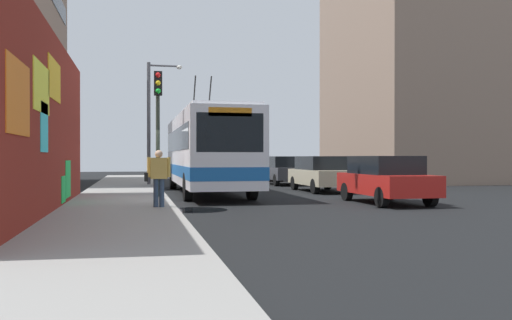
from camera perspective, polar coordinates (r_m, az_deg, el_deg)
The scene contains 13 objects.
ground_plane at distance 18.95m, azimuth -9.13°, elevation -4.37°, with size 80.00×80.00×0.00m, color black.
sidewalk_slab at distance 18.92m, azimuth -13.99°, elevation -4.15°, with size 48.00×3.20×0.15m, color gray.
graffiti_wall at distance 15.01m, azimuth -21.08°, elevation 3.59°, with size 13.96×0.32×4.81m.
building_far_right at distance 37.64m, azimuth 17.18°, elevation 14.00°, with size 11.69×10.00×20.91m.
city_bus at distance 22.86m, azimuth -5.21°, elevation 1.09°, with size 11.62×2.57×5.12m.
parked_car_red at distance 18.55m, azimuth 13.45°, elevation -1.89°, with size 4.23×1.85×1.58m.
parked_car_champagne at distance 24.41m, azimuth 6.89°, elevation -1.35°, with size 4.49×1.86×1.58m.
parked_car_dark_gray at distance 30.22m, azimuth 3.03°, elevation -1.03°, with size 4.07×1.90×1.58m.
parked_car_silver at distance 35.62m, azimuth 0.62°, elevation -0.82°, with size 4.70×1.92×1.58m.
pedestrian_at_curb at distance 15.38m, azimuth -10.21°, elevation -1.45°, with size 0.22×0.72×1.59m.
traffic_light at distance 19.46m, azimuth -10.27°, elevation 4.93°, with size 0.49×0.28×4.42m.
street_lamp at distance 28.51m, azimuth -10.79°, elevation 4.79°, with size 0.44×1.79×6.27m.
curbside_puddle at distance 15.95m, azimuth -6.30°, elevation -5.24°, with size 1.83×1.83×0.00m, color black.
Camera 1 is at (-18.86, 1.14, 1.55)m, focal length 38.07 mm.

